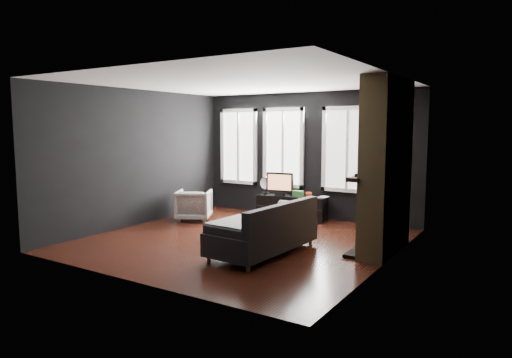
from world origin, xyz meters
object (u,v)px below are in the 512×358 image
Objects in this scene: book at (320,191)px; mantel_vase at (379,165)px; armchair at (194,203)px; monitor at (280,182)px; media_console at (292,207)px; sofa at (263,227)px; mug at (309,194)px.

book is 1.24× the size of mantel_vase.
monitor is at bearing -169.76° from armchair.
media_console is 2.38× the size of monitor.
mantel_vase reaches higher than monitor.
book is (0.58, 0.12, 0.38)m from media_console.
book is (-0.28, 2.71, 0.21)m from sofa.
mantel_vase is (2.18, -1.05, 1.07)m from media_console.
monitor is (-0.27, -0.04, 0.53)m from media_console.
mug is (2.09, 1.21, 0.22)m from armchair.
mantel_vase is (2.46, -1.01, 0.54)m from monitor.
armchair reaches higher than mug.
media_console is (1.70, 1.20, -0.10)m from armchair.
monitor is 4.57× the size of mug.
mug is (0.66, 0.05, -0.21)m from monitor.
mug is 2.21m from mantel_vase.
mug is at bearing -7.01° from media_console.
media_console is 5.95× the size of book.
sofa is 14.29× the size of mug.
book reaches higher than armchair.
armchair is 2.42m from mug.
sofa is 2.22m from mantel_vase.
mantel_vase is at bearing -30.47° from mug.
sofa is at bearing -79.34° from media_console.
mug is at bearing 149.53° from mantel_vase.
mantel_vase is at bearing 153.38° from armchair.
media_console is at bearing -168.57° from book.
sofa is 7.80× the size of book.
armchair is at bearing -152.56° from media_console.
monitor reaches higher than media_console.
armchair is 2.65m from book.
armchair is at bearing -148.19° from monitor.
book is (0.19, 0.11, 0.06)m from mug.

